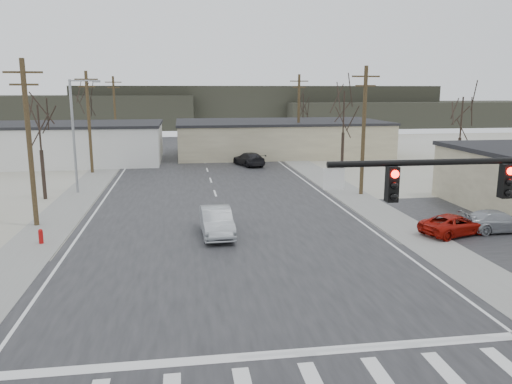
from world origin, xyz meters
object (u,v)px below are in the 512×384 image
at_px(car_far_b, 201,147).
at_px(car_parked_red, 454,225).
at_px(fire_hydrant, 41,236).
at_px(car_far_a, 249,159).
at_px(sedan_crossing, 216,221).
at_px(car_parked_silver, 497,221).

relative_size(car_far_b, car_parked_red, 0.93).
relative_size(fire_hydrant, car_far_b, 0.22).
height_order(fire_hydrant, car_parked_red, car_parked_red).
bearing_deg(car_far_a, fire_hydrant, 42.69).
bearing_deg(car_far_a, sedan_crossing, 60.47).
bearing_deg(car_parked_red, car_far_a, -1.93).
relative_size(sedan_crossing, car_far_a, 0.96).
relative_size(fire_hydrant, sedan_crossing, 0.18).
relative_size(sedan_crossing, car_parked_silver, 1.11).
xyz_separation_m(fire_hydrant, car_far_a, (14.88, 26.38, 0.32)).
height_order(car_far_b, car_parked_red, car_far_b).
bearing_deg(sedan_crossing, car_far_a, 76.19).
distance_m(fire_hydrant, car_parked_silver, 25.86).
xyz_separation_m(car_parked_red, car_parked_silver, (2.80, 0.18, 0.04)).
xyz_separation_m(fire_hydrant, car_parked_red, (23.02, -1.61, 0.17)).
height_order(sedan_crossing, car_parked_red, sedan_crossing).
distance_m(sedan_crossing, car_parked_red, 13.66).
height_order(car_far_a, car_parked_red, car_far_a).
distance_m(car_far_b, car_parked_silver, 43.15).
bearing_deg(fire_hydrant, car_far_b, 75.29).
bearing_deg(car_parked_red, car_parked_silver, -104.57).
xyz_separation_m(fire_hydrant, car_parked_silver, (25.82, -1.43, 0.21)).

